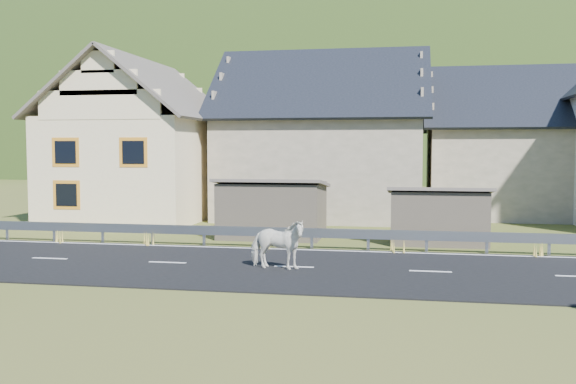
# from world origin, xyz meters

# --- Properties ---
(ground) EXTENTS (160.00, 160.00, 0.00)m
(ground) POSITION_xyz_m (0.00, 0.00, 0.00)
(ground) COLOR #394F18
(ground) RESTS_ON ground
(road) EXTENTS (60.00, 7.00, 0.04)m
(road) POSITION_xyz_m (0.00, 0.00, 0.02)
(road) COLOR black
(road) RESTS_ON ground
(lane_markings) EXTENTS (60.00, 6.60, 0.01)m
(lane_markings) POSITION_xyz_m (0.00, 0.00, 0.04)
(lane_markings) COLOR silver
(lane_markings) RESTS_ON road
(guardrail) EXTENTS (28.10, 0.09, 0.75)m
(guardrail) POSITION_xyz_m (-0.00, 3.68, 0.56)
(guardrail) COLOR #93969B
(guardrail) RESTS_ON ground
(shed_left) EXTENTS (4.30, 3.30, 2.40)m
(shed_left) POSITION_xyz_m (-2.00, 6.50, 1.10)
(shed_left) COLOR brown
(shed_left) RESTS_ON ground
(shed_right) EXTENTS (3.80, 2.90, 2.20)m
(shed_right) POSITION_xyz_m (4.50, 6.00, 1.00)
(shed_right) COLOR brown
(shed_right) RESTS_ON ground
(house_cream) EXTENTS (7.80, 9.80, 8.30)m
(house_cream) POSITION_xyz_m (-10.00, 12.00, 4.36)
(house_cream) COLOR #F7E2AE
(house_cream) RESTS_ON ground
(house_stone_a) EXTENTS (10.80, 9.80, 8.90)m
(house_stone_a) POSITION_xyz_m (-1.00, 15.00, 4.63)
(house_stone_a) COLOR tan
(house_stone_a) RESTS_ON ground
(house_stone_b) EXTENTS (9.80, 8.80, 8.10)m
(house_stone_b) POSITION_xyz_m (9.00, 17.00, 4.24)
(house_stone_b) COLOR tan
(house_stone_b) RESTS_ON ground
(mountain) EXTENTS (440.00, 280.00, 260.00)m
(mountain) POSITION_xyz_m (5.00, 180.00, -20.00)
(mountain) COLOR #1D3612
(mountain) RESTS_ON ground
(conifer_patch) EXTENTS (76.00, 50.00, 28.00)m
(conifer_patch) POSITION_xyz_m (-55.00, 110.00, 6.00)
(conifer_patch) COLOR black
(conifer_patch) RESTS_ON ground
(horse) EXTENTS (1.06, 1.87, 1.49)m
(horse) POSITION_xyz_m (-0.43, -0.44, 0.79)
(horse) COLOR white
(horse) RESTS_ON road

